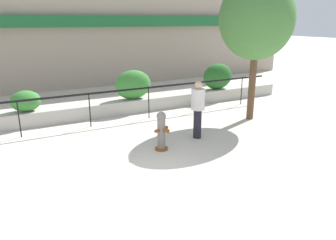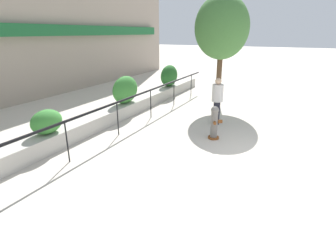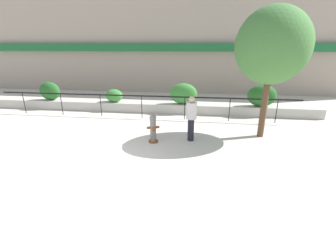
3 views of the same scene
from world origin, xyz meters
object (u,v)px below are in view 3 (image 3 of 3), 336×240
hedge_bush_0 (50,91)px  hedge_bush_1 (114,96)px  fire_hydrant (153,128)px  street_tree (272,46)px  hedge_bush_2 (183,94)px  pedestrian (191,116)px  hedge_bush_3 (262,96)px

hedge_bush_0 → hedge_bush_1: size_ratio=1.24×
fire_hydrant → street_tree: street_tree is taller
hedge_bush_2 → street_tree: size_ratio=0.30×
hedge_bush_0 → fire_hydrant: 7.88m
hedge_bush_2 → pedestrian: bearing=-82.0°
hedge_bush_3 → pedestrian: 5.06m
pedestrian → hedge_bush_3: bearing=46.7°
hedge_bush_1 → hedge_bush_2: bearing=0.0°
hedge_bush_1 → fire_hydrant: (2.96, -4.03, -0.30)m
street_tree → hedge_bush_3: bearing=76.5°
fire_hydrant → pedestrian: bearing=14.0°
hedge_bush_3 → street_tree: size_ratio=0.30×
hedge_bush_2 → pedestrian: pedestrian is taller
hedge_bush_0 → pedestrian: pedestrian is taller
hedge_bush_0 → hedge_bush_1: hedge_bush_0 is taller
hedge_bush_3 → fire_hydrant: 6.33m
street_tree → pedestrian: bearing=-164.4°
hedge_bush_1 → pedestrian: (4.34, -3.68, 0.14)m
hedge_bush_3 → fire_hydrant: size_ratio=1.33×
hedge_bush_0 → hedge_bush_1: 3.80m
hedge_bush_2 → hedge_bush_3: (3.99, 0.00, 0.01)m
hedge_bush_0 → hedge_bush_3: 11.61m
hedge_bush_0 → hedge_bush_2: bearing=0.0°
street_tree → pedestrian: (-2.77, -0.78, -2.45)m
fire_hydrant → pedestrian: (1.39, 0.35, 0.44)m
pedestrian → hedge_bush_2: bearing=98.0°
fire_hydrant → pedestrian: size_ratio=0.62×
hedge_bush_3 → fire_hydrant: (-4.86, -4.03, -0.51)m
fire_hydrant → street_tree: size_ratio=0.22×
hedge_bush_1 → street_tree: 8.11m
hedge_bush_0 → hedge_bush_2: (7.62, 0.00, 0.03)m
hedge_bush_3 → pedestrian: size_ratio=0.83×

